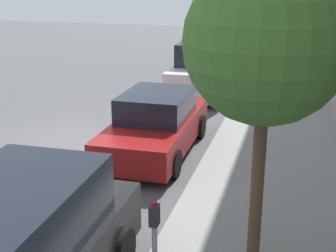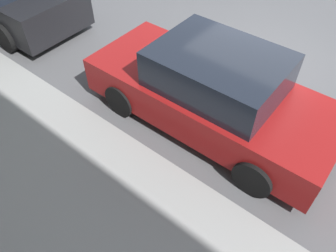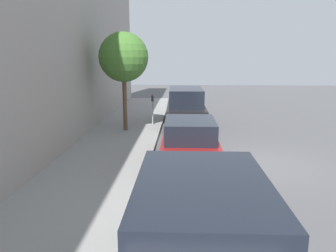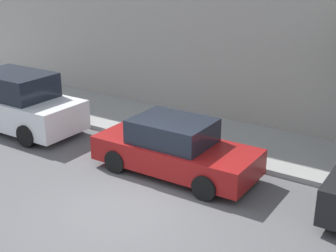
% 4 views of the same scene
% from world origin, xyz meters
% --- Properties ---
extents(ground_plane, '(60.00, 60.00, 0.00)m').
position_xyz_m(ground_plane, '(0.00, 0.00, 0.00)').
color(ground_plane, '#515154').
extents(sidewalk, '(3.17, 32.00, 0.15)m').
position_xyz_m(sidewalk, '(5.08, 0.00, 0.07)').
color(sidewalk, gray).
rests_on(sidewalk, ground_plane).
extents(parked_minivan_nearest, '(2.02, 4.94, 1.90)m').
position_xyz_m(parked_minivan_nearest, '(2.29, -6.43, 0.92)').
color(parked_minivan_nearest, black).
rests_on(parked_minivan_nearest, ground_plane).
extents(parked_sedan_second, '(1.92, 4.52, 1.54)m').
position_xyz_m(parked_sedan_second, '(2.19, 0.10, 0.72)').
color(parked_sedan_second, maroon).
rests_on(parked_sedan_second, ground_plane).
extents(parking_meter_near, '(0.11, 0.15, 1.50)m').
position_xyz_m(parking_meter_near, '(3.95, -5.64, 1.07)').
color(parking_meter_near, '#ADADB2').
rests_on(parking_meter_near, sidewalk).
extents(street_tree, '(2.22, 2.22, 4.44)m').
position_xyz_m(street_tree, '(5.10, -4.34, 3.46)').
color(street_tree, brown).
rests_on(street_tree, sidewalk).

